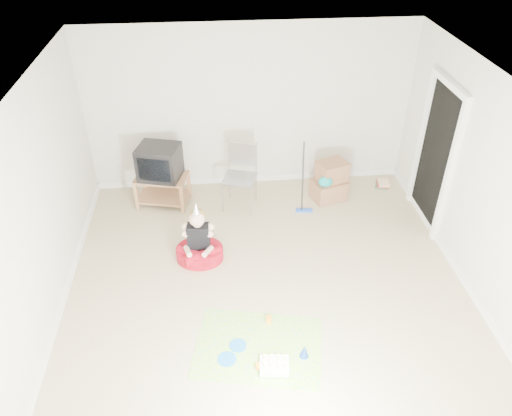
{
  "coord_description": "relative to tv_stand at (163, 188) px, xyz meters",
  "views": [
    {
      "loc": [
        -0.57,
        -4.61,
        4.41
      ],
      "look_at": [
        -0.1,
        0.4,
        0.9
      ],
      "focal_mm": 35.0,
      "sensor_mm": 36.0,
      "label": 1
    }
  ],
  "objects": [
    {
      "name": "ground",
      "position": [
        1.4,
        -1.96,
        -0.28
      ],
      "size": [
        5.0,
        5.0,
        0.0
      ],
      "primitive_type": "plane",
      "color": "tan",
      "rests_on": "ground"
    },
    {
      "name": "doorway_recess",
      "position": [
        3.88,
        -0.76,
        0.74
      ],
      "size": [
        0.02,
        0.9,
        2.05
      ],
      "primitive_type": "cube",
      "color": "black",
      "rests_on": "ground"
    },
    {
      "name": "tv_stand",
      "position": [
        0.0,
        0.0,
        0.0
      ],
      "size": [
        0.86,
        0.64,
        0.48
      ],
      "color": "#966743",
      "rests_on": "ground"
    },
    {
      "name": "crt_tv",
      "position": [
        -0.0,
        0.0,
        0.45
      ],
      "size": [
        0.7,
        0.63,
        0.51
      ],
      "primitive_type": "cube",
      "rotation": [
        0.0,
        0.0,
        -0.27
      ],
      "color": "black",
      "rests_on": "tv_stand"
    },
    {
      "name": "folding_chair",
      "position": [
        1.17,
        -0.2,
        0.22
      ],
      "size": [
        0.58,
        0.56,
        1.03
      ],
      "color": "#95959A",
      "rests_on": "ground"
    },
    {
      "name": "cardboard_boxes",
      "position": [
        2.59,
        -0.1,
        0.02
      ],
      "size": [
        0.59,
        0.54,
        0.63
      ],
      "color": "#906446",
      "rests_on": "ground"
    },
    {
      "name": "floor_mop",
      "position": [
        2.14,
        -0.42,
        -0.02
      ],
      "size": [
        0.26,
        0.35,
        1.03
      ],
      "color": "blue",
      "rests_on": "ground"
    },
    {
      "name": "book_pile",
      "position": [
        3.56,
        0.18,
        -0.24
      ],
      "size": [
        0.26,
        0.3,
        0.08
      ],
      "color": "#236B45",
      "rests_on": "ground"
    },
    {
      "name": "seated_woman",
      "position": [
        0.56,
        -1.38,
        -0.09
      ],
      "size": [
        0.69,
        0.69,
        0.91
      ],
      "color": "#AC0F1F",
      "rests_on": "ground"
    },
    {
      "name": "party_mat",
      "position": [
        1.19,
        -2.95,
        -0.28
      ],
      "size": [
        1.56,
        1.26,
        0.01
      ],
      "primitive_type": "cube",
      "rotation": [
        0.0,
        0.0,
        -0.21
      ],
      "color": "#FF3596",
      "rests_on": "ground"
    },
    {
      "name": "birthday_cake",
      "position": [
        1.33,
        -3.25,
        -0.24
      ],
      "size": [
        0.33,
        0.28,
        0.15
      ],
      "color": "white",
      "rests_on": "party_mat"
    },
    {
      "name": "blue_plate_near",
      "position": [
        0.97,
        -2.92,
        -0.27
      ],
      "size": [
        0.23,
        0.23,
        0.01
      ],
      "primitive_type": "cylinder",
      "rotation": [
        0.0,
        0.0,
        -0.23
      ],
      "color": "blue",
      "rests_on": "party_mat"
    },
    {
      "name": "blue_plate_far",
      "position": [
        0.84,
        -3.09,
        -0.27
      ],
      "size": [
        0.22,
        0.22,
        0.01
      ],
      "primitive_type": "cylinder",
      "rotation": [
        0.0,
        0.0,
        -0.07
      ],
      "color": "blue",
      "rests_on": "party_mat"
    },
    {
      "name": "orange_cup_near",
      "position": [
        1.35,
        -2.61,
        -0.24
      ],
      "size": [
        0.1,
        0.1,
        0.08
      ],
      "primitive_type": "cylinder",
      "rotation": [
        0.0,
        0.0,
        -0.48
      ],
      "color": "orange",
      "rests_on": "party_mat"
    },
    {
      "name": "orange_cup_far",
      "position": [
        1.17,
        -3.24,
        -0.24
      ],
      "size": [
        0.08,
        0.08,
        0.08
      ],
      "primitive_type": "cylinder",
      "rotation": [
        0.0,
        0.0,
        -0.3
      ],
      "color": "orange",
      "rests_on": "party_mat"
    },
    {
      "name": "blue_party_hat",
      "position": [
        1.67,
        -3.12,
        -0.2
      ],
      "size": [
        0.15,
        0.15,
        0.15
      ],
      "primitive_type": "cone",
      "rotation": [
        0.0,
        0.0,
        -0.62
      ],
      "color": "blue",
      "rests_on": "party_mat"
    }
  ]
}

